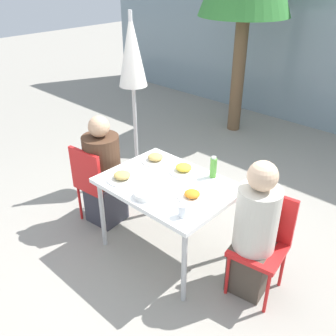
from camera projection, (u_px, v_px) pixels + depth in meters
ground_plane at (168, 249)px, 3.63m from camera, size 24.00×24.00×0.00m
dining_table at (168, 189)px, 3.30m from camera, size 1.14×0.85×0.76m
chair_left at (95, 179)px, 3.79m from camera, size 0.44×0.44×0.87m
person_left at (103, 174)px, 3.80m from camera, size 0.36×0.36×1.18m
chair_right at (263, 237)px, 3.01m from camera, size 0.45×0.45×0.87m
person_right at (255, 233)px, 2.94m from camera, size 0.34×0.34×1.22m
closed_umbrella at (132, 63)px, 4.04m from camera, size 0.36×0.36×2.02m
plate_0 at (192, 195)px, 3.05m from camera, size 0.23×0.23×0.07m
plate_1 at (184, 169)px, 3.43m from camera, size 0.27×0.27×0.07m
plate_2 at (122, 177)px, 3.30m from camera, size 0.27×0.27×0.07m
plate_3 at (155, 158)px, 3.61m from camera, size 0.27×0.27×0.07m
bottle at (213, 167)px, 3.31m from camera, size 0.06×0.06×0.20m
drinking_cup at (183, 211)px, 2.82m from camera, size 0.07×0.07×0.10m
salad_bowl at (145, 194)px, 3.06m from camera, size 0.19×0.19×0.05m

